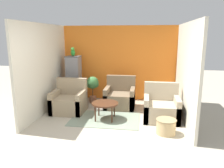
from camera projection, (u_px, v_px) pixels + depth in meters
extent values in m
plane|color=#B2A893|center=(101.00, 140.00, 4.46)|extent=(20.00, 20.00, 0.00)
cube|color=orange|center=(119.00, 63.00, 7.14)|extent=(3.76, 0.06, 2.40)
cube|color=beige|center=(45.00, 69.00, 5.93)|extent=(0.06, 3.01, 2.40)
cube|color=beige|center=(186.00, 72.00, 5.39)|extent=(0.06, 3.01, 2.40)
cube|color=gray|center=(105.00, 119.00, 5.56)|extent=(1.73, 1.14, 0.01)
cylinder|color=#472819|center=(105.00, 103.00, 5.47)|extent=(0.67, 0.67, 0.04)
cylinder|color=#472819|center=(95.00, 114.00, 5.35)|extent=(0.04, 0.04, 0.40)
cylinder|color=#472819|center=(112.00, 115.00, 5.29)|extent=(0.04, 0.04, 0.40)
cylinder|color=#472819|center=(99.00, 109.00, 5.75)|extent=(0.04, 0.04, 0.40)
cylinder|color=#472819|center=(114.00, 110.00, 5.69)|extent=(0.04, 0.04, 0.40)
cube|color=#9E896B|center=(69.00, 105.00, 6.03)|extent=(0.87, 0.79, 0.44)
cube|color=#9E896B|center=(72.00, 86.00, 6.24)|extent=(0.87, 0.14, 0.47)
cube|color=#9E896B|center=(56.00, 101.00, 6.06)|extent=(0.12, 0.79, 0.60)
cube|color=#9E896B|center=(82.00, 102.00, 5.95)|extent=(0.12, 0.79, 0.60)
cube|color=tan|center=(161.00, 112.00, 5.47)|extent=(0.87, 0.79, 0.44)
cube|color=tan|center=(161.00, 91.00, 5.69)|extent=(0.87, 0.14, 0.47)
cube|color=tan|center=(146.00, 108.00, 5.51)|extent=(0.12, 0.79, 0.60)
cube|color=tan|center=(177.00, 109.00, 5.40)|extent=(0.12, 0.79, 0.60)
cube|color=#7A664C|center=(120.00, 100.00, 6.43)|extent=(0.87, 0.79, 0.44)
cube|color=#7A664C|center=(121.00, 83.00, 6.64)|extent=(0.87, 0.14, 0.47)
cube|color=#7A664C|center=(107.00, 97.00, 6.47)|extent=(0.12, 0.79, 0.60)
cube|color=#7A664C|center=(133.00, 98.00, 6.36)|extent=(0.12, 0.79, 0.60)
cube|color=#555559|center=(75.00, 100.00, 7.14)|extent=(0.53, 0.53, 0.07)
cube|color=gray|center=(74.00, 78.00, 6.98)|extent=(0.41, 0.41, 1.36)
cube|color=#555559|center=(73.00, 57.00, 6.83)|extent=(0.43, 0.43, 0.03)
ellipsoid|color=green|center=(73.00, 53.00, 6.81)|extent=(0.13, 0.16, 0.21)
sphere|color=green|center=(73.00, 49.00, 6.76)|extent=(0.11, 0.11, 0.11)
cone|color=gold|center=(72.00, 49.00, 6.72)|extent=(0.05, 0.05, 0.05)
cone|color=green|center=(74.00, 53.00, 6.88)|extent=(0.06, 0.13, 0.18)
cylinder|color=brown|center=(93.00, 99.00, 6.94)|extent=(0.22, 0.22, 0.21)
cylinder|color=brown|center=(93.00, 91.00, 6.89)|extent=(0.03, 0.03, 0.30)
sphere|color=#427F42|center=(93.00, 83.00, 6.82)|extent=(0.38, 0.38, 0.38)
sphere|color=#427F42|center=(90.00, 84.00, 6.89)|extent=(0.23, 0.23, 0.23)
sphere|color=#427F42|center=(95.00, 84.00, 6.79)|extent=(0.21, 0.21, 0.21)
cylinder|color=tan|center=(166.00, 127.00, 4.71)|extent=(0.41, 0.41, 0.33)
cylinder|color=#957E57|center=(166.00, 120.00, 4.68)|extent=(0.43, 0.43, 0.02)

